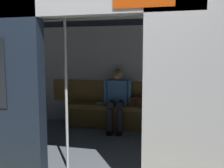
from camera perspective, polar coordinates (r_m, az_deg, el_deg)
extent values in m
cube|color=#ADAFB5|center=(2.47, 19.74, -4.31)|extent=(1.09, 0.12, 2.07)
cube|color=black|center=(2.43, 19.99, 1.42)|extent=(0.60, 0.02, 0.55)
cube|color=#ADAFB5|center=(2.61, -5.18, 17.29)|extent=(2.18, 0.16, 0.20)
cube|color=#BF3F0C|center=(2.41, 7.14, 18.18)|extent=(0.56, 0.02, 0.12)
cube|color=black|center=(3.95, 1.55, 16.07)|extent=(6.40, 2.92, 0.12)
cube|color=slate|center=(4.17, 1.45, -14.11)|extent=(6.08, 2.76, 0.01)
cube|color=silver|center=(5.28, 4.68, 1.79)|extent=(6.08, 0.10, 2.07)
cube|color=olive|center=(5.26, 4.54, -1.87)|extent=(3.52, 0.06, 0.45)
cube|color=white|center=(3.94, 1.55, 14.78)|extent=(4.48, 0.16, 0.03)
cube|color=olive|center=(5.09, 4.12, -5.24)|extent=(2.63, 0.44, 0.09)
cube|color=brown|center=(4.96, 3.70, -8.42)|extent=(2.63, 0.04, 0.39)
cube|color=#4C8CC6|center=(5.07, 1.27, -1.89)|extent=(0.40, 0.25, 0.50)
sphere|color=tan|center=(5.03, 1.28, 1.99)|extent=(0.21, 0.21, 0.21)
sphere|color=#997F59|center=(5.03, 1.29, 2.42)|extent=(0.19, 0.19, 0.19)
cylinder|color=#4C8CC6|center=(5.01, 3.89, -1.66)|extent=(0.08, 0.08, 0.44)
cylinder|color=#4C8CC6|center=(5.07, -1.41, -1.55)|extent=(0.08, 0.08, 0.44)
cylinder|color=#2D2D38|center=(4.90, 2.01, -4.58)|extent=(0.17, 0.41, 0.14)
cylinder|color=#2D2D38|center=(4.92, -0.08, -4.52)|extent=(0.17, 0.41, 0.14)
cylinder|color=#2D2D38|center=(4.76, 1.72, -8.23)|extent=(0.10, 0.10, 0.44)
cylinder|color=#2D2D38|center=(4.79, -0.44, -8.15)|extent=(0.10, 0.10, 0.44)
cube|color=black|center=(4.78, 1.64, -11.03)|extent=(0.12, 0.23, 0.06)
cube|color=black|center=(4.80, -0.53, -10.94)|extent=(0.12, 0.23, 0.06)
cube|color=brown|center=(5.03, 5.54, -3.90)|extent=(0.26, 0.14, 0.17)
cube|color=#472718|center=(4.96, 5.41, -4.16)|extent=(0.02, 0.01, 0.14)
cube|color=silver|center=(5.23, -2.32, -4.25)|extent=(0.25, 0.27, 0.03)
cylinder|color=silver|center=(3.24, -10.32, -1.63)|extent=(0.04, 0.04, 2.05)
cylinder|color=silver|center=(3.11, 7.31, -1.92)|extent=(0.04, 0.04, 2.05)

